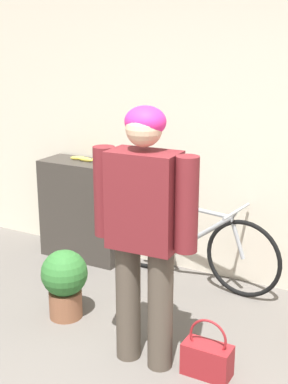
% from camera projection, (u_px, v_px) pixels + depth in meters
% --- Properties ---
extents(wall_back, '(8.00, 0.07, 2.60)m').
position_uv_depth(wall_back, '(248.00, 133.00, 4.34)').
color(wall_back, beige).
rests_on(wall_back, ground_plane).
extents(side_shelf, '(0.80, 0.36, 0.94)m').
position_uv_depth(side_shelf, '(84.00, 210.00, 5.07)').
color(side_shelf, '#38332D').
rests_on(side_shelf, ground_plane).
extents(person, '(0.70, 0.26, 1.67)m').
position_uv_depth(person, '(144.00, 221.00, 3.25)').
color(person, '#4C4238').
rests_on(person, ground_plane).
extents(bicycle, '(1.65, 0.46, 0.73)m').
position_uv_depth(bicycle, '(189.00, 242.00, 4.58)').
color(bicycle, black).
rests_on(bicycle, ground_plane).
extents(banana, '(0.35, 0.09, 0.04)m').
position_uv_depth(banana, '(86.00, 159.00, 4.94)').
color(banana, '#EAD64C').
rests_on(banana, side_shelf).
extents(handbag, '(0.31, 0.15, 0.39)m').
position_uv_depth(handbag, '(207.00, 358.00, 3.35)').
color(handbag, maroon).
rests_on(handbag, ground_plane).
extents(potted_plant, '(0.35, 0.35, 0.53)m').
position_uv_depth(potted_plant, '(65.00, 280.00, 4.00)').
color(potted_plant, brown).
rests_on(potted_plant, ground_plane).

